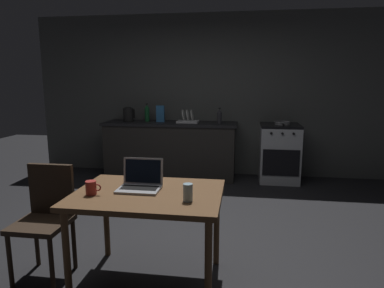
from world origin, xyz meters
The scene contains 15 objects.
ground_plane centered at (0.00, 0.00, 0.00)m, with size 12.00×12.00×0.00m, color black.
back_wall centered at (0.30, 2.64, 1.33)m, with size 6.40×0.10×2.65m, color #4B4C4A.
kitchen_counter centered at (-0.52, 2.29, 0.45)m, with size 2.16×0.64×0.91m.
stove_oven centered at (1.22, 2.28, 0.45)m, with size 0.60×0.62×0.91m.
dining_table centered at (-0.05, -0.72, 0.66)m, with size 1.11×0.82×0.74m.
chair centered at (-0.90, -0.72, 0.52)m, with size 0.40×0.40×0.90m.
laptop centered at (-0.13, -0.66, 0.79)m, with size 0.32×0.25×0.23m.
electric_kettle centered at (-1.23, 2.29, 1.02)m, with size 0.20×0.17×0.24m.
bottle centered at (0.28, 2.24, 1.02)m, with size 0.08×0.08×0.25m.
frying_pan centered at (1.25, 2.26, 0.93)m, with size 0.24×0.41×0.05m.
coffee_mug centered at (-0.45, -0.84, 0.79)m, with size 0.12×0.08×0.10m.
drinking_glass centered at (0.28, -0.87, 0.80)m, with size 0.07×0.07×0.12m.
cereal_box centered at (-0.69, 2.31, 1.04)m, with size 0.13×0.05×0.27m.
dish_rack centered at (-0.23, 2.29, 0.95)m, with size 0.34×0.26×0.21m.
bottle_b centered at (-0.93, 2.37, 1.05)m, with size 0.08×0.08×0.30m.
Camera 1 is at (0.64, -3.09, 1.56)m, focal length 31.74 mm.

